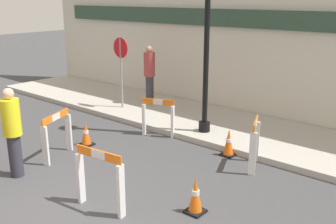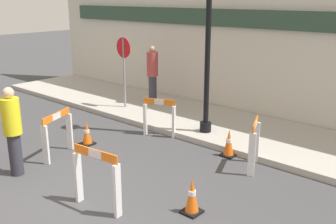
{
  "view_description": "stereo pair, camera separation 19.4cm",
  "coord_description": "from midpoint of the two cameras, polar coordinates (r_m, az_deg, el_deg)",
  "views": [
    {
      "loc": [
        5.01,
        -2.69,
        3.42
      ],
      "look_at": [
        -0.21,
        3.56,
        1.0
      ],
      "focal_mm": 42.0,
      "sensor_mm": 36.0,
      "label": 1
    },
    {
      "loc": [
        5.16,
        -2.56,
        3.42
      ],
      "look_at": [
        -0.21,
        3.56,
        1.0
      ],
      "focal_mm": 42.0,
      "sensor_mm": 36.0,
      "label": 2
    }
  ],
  "objects": [
    {
      "name": "traffic_cone_0",
      "position": [
        9.51,
        -12.39,
        -3.17
      ],
      "size": [
        0.3,
        0.3,
        0.57
      ],
      "color": "black",
      "rests_on": "ground_plane"
    },
    {
      "name": "barricade_2",
      "position": [
        9.82,
        -2.01,
        -0.63
      ],
      "size": [
        0.8,
        0.45,
        0.97
      ],
      "rotation": [
        0.0,
        0.0,
        9.84
      ],
      "color": "white",
      "rests_on": "ground_plane"
    },
    {
      "name": "person_worker",
      "position": [
        8.1,
        -22.29,
        -2.42
      ],
      "size": [
        0.49,
        0.49,
        1.78
      ],
      "rotation": [
        0.0,
        0.0,
        0.95
      ],
      "color": "#33333D",
      "rests_on": "ground_plane"
    },
    {
      "name": "sidewalk_slab",
      "position": [
        10.48,
        8.59,
        -2.27
      ],
      "size": [
        18.0,
        2.82,
        0.14
      ],
      "color": "#ADA89E",
      "rests_on": "ground_plane"
    },
    {
      "name": "barricade_0",
      "position": [
        6.58,
        -10.73,
        -9.31
      ],
      "size": [
        0.95,
        0.24,
        1.06
      ],
      "rotation": [
        0.0,
        0.0,
        6.4
      ],
      "color": "white",
      "rests_on": "ground_plane"
    },
    {
      "name": "barricade_1",
      "position": [
        8.16,
        11.78,
        -4.38
      ],
      "size": [
        0.42,
        0.76,
        1.04
      ],
      "rotation": [
        0.0,
        0.0,
        8.25
      ],
      "color": "white",
      "rests_on": "ground_plane"
    },
    {
      "name": "storefront_facade",
      "position": [
        11.25,
        13.25,
        12.73
      ],
      "size": [
        18.0,
        0.22,
        5.5
      ],
      "color": "beige",
      "rests_on": "ground_plane"
    },
    {
      "name": "stop_sign",
      "position": [
        11.81,
        -7.32,
        7.34
      ],
      "size": [
        0.6,
        0.06,
        2.11
      ],
      "rotation": [
        0.0,
        0.0,
        3.1
      ],
      "color": "gray",
      "rests_on": "sidewalk_slab"
    },
    {
      "name": "traffic_cone_2",
      "position": [
        6.52,
        3.15,
        -12.06
      ],
      "size": [
        0.3,
        0.3,
        0.63
      ],
      "color": "black",
      "rests_on": "ground_plane"
    },
    {
      "name": "traffic_cone_1",
      "position": [
        8.78,
        8.17,
        -4.44
      ],
      "size": [
        0.3,
        0.3,
        0.62
      ],
      "color": "black",
      "rests_on": "ground_plane"
    },
    {
      "name": "barricade_3",
      "position": [
        8.87,
        -16.41,
        -3.0
      ],
      "size": [
        0.48,
        0.94,
        1.01
      ],
      "rotation": [
        0.0,
        0.0,
        11.38
      ],
      "color": "white",
      "rests_on": "ground_plane"
    },
    {
      "name": "person_pedestrian",
      "position": [
        12.23,
        -3.16,
        5.67
      ],
      "size": [
        0.36,
        0.36,
        1.81
      ],
      "rotation": [
        0.0,
        0.0,
        3.11
      ],
      "color": "#33333D",
      "rests_on": "sidewalk_slab"
    }
  ]
}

